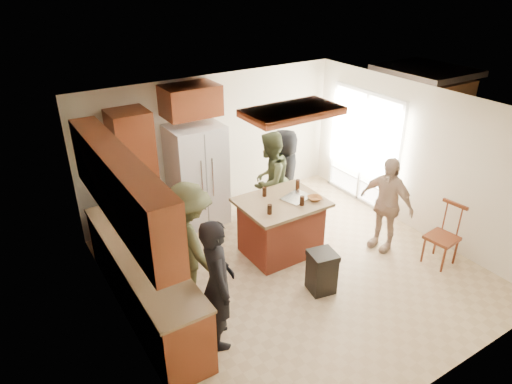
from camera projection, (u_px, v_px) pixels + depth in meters
room_shell at (412, 133)px, 9.89m from camera, size 8.00×5.20×5.00m
person_front_left at (218, 284)px, 5.32m from camera, size 0.62×0.73×1.70m
person_behind_left at (270, 181)px, 7.76m from camera, size 0.99×0.85×1.73m
person_behind_right at (285, 173)px, 8.16m from camera, size 0.94×0.92×1.63m
person_side_right at (386, 204)px, 7.19m from camera, size 0.65×1.00×1.58m
person_counter at (190, 245)px, 5.98m from camera, size 0.72×1.22×1.77m
left_cabinetry at (136, 250)px, 5.75m from camera, size 0.64×3.00×2.30m
back_wall_units at (150, 158)px, 7.35m from camera, size 1.80×0.60×2.45m
refrigerator at (197, 175)px, 7.88m from camera, size 0.90×0.76×1.80m
kitchen_island at (281, 226)px, 7.19m from camera, size 1.28×1.03×0.93m
island_items at (297, 197)px, 7.01m from camera, size 0.99×0.69×0.15m
trash_bin at (322, 271)px, 6.40m from camera, size 0.42×0.42×0.63m
spindle_chair at (443, 237)px, 6.94m from camera, size 0.46×0.46×0.99m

